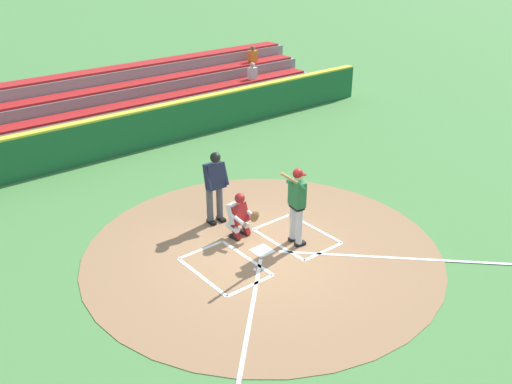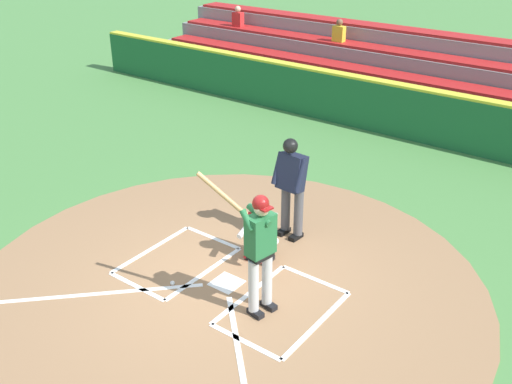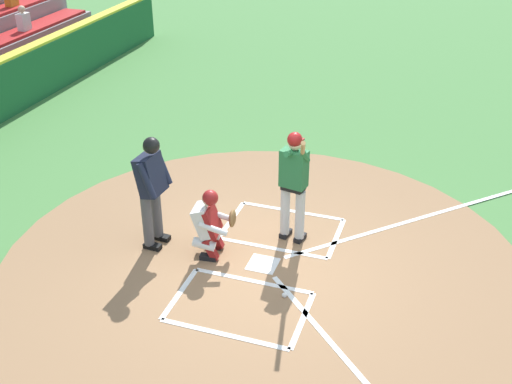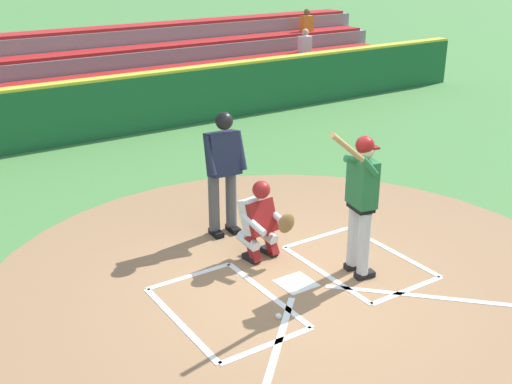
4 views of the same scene
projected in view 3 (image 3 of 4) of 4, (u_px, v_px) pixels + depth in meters
The scene contains 7 objects.
ground_plane at pixel (263, 265), 9.65m from camera, with size 120.00×120.00×0.00m, color #4C8442.
dirt_circle at pixel (263, 264), 9.65m from camera, with size 8.00×8.00×0.01m, color #99704C.
home_plate_and_chalk at pixel (320, 275), 9.40m from camera, with size 7.93×4.91×0.01m.
batter at pixel (294, 180), 9.71m from camera, with size 1.03×0.58×2.13m.
catcher at pixel (210, 221), 9.62m from camera, with size 0.64×0.62×1.13m.
plate_umpire at pixel (152, 185), 9.62m from camera, with size 0.60×0.44×1.86m.
baseball at pixel (284, 295), 8.95m from camera, with size 0.07×0.07×0.07m, color white.
Camera 3 is at (7.52, 2.42, 5.66)m, focal length 44.73 mm.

